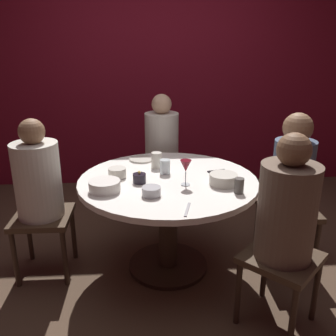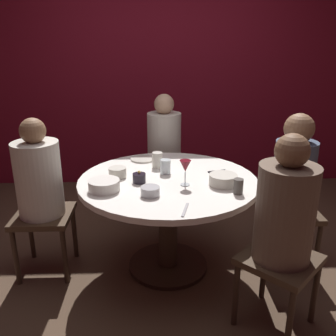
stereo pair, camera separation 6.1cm
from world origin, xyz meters
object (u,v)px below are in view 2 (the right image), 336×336
at_px(dining_table, 168,199).
at_px(bowl_salad_center, 223,180).
at_px(bowl_serving_large, 150,191).
at_px(candle_holder, 139,178).
at_px(seated_diner_front_right, 285,215).
at_px(dinner_plate, 143,159).
at_px(cell_phone, 218,172).
at_px(seated_diner_right, 293,176).
at_px(bowl_sauce_side, 104,185).
at_px(bowl_small_white, 118,172).
at_px(cup_near_candle, 165,167).
at_px(wine_glass, 185,167).
at_px(cup_by_left_diner, 157,160).
at_px(seated_diner_back, 164,143).
at_px(cup_by_right_diner, 238,186).
at_px(seated_diner_left, 39,181).

xyz_separation_m(dining_table, bowl_salad_center, (0.37, -0.13, 0.20)).
height_order(dining_table, bowl_salad_center, bowl_salad_center).
bearing_deg(bowl_serving_large, candle_holder, 108.81).
bearing_deg(seated_diner_front_right, bowl_serving_large, 21.02).
bearing_deg(seated_diner_front_right, dinner_plate, -7.67).
height_order(seated_diner_front_right, bowl_salad_center, seated_diner_front_right).
relative_size(cell_phone, bowl_serving_large, 1.16).
distance_m(seated_diner_right, bowl_salad_center, 0.55).
bearing_deg(seated_diner_right, bowl_sauce_side, 8.40).
relative_size(bowl_small_white, cup_near_candle, 1.19).
bearing_deg(seated_diner_front_right, wine_glass, 0.84).
bearing_deg(dinner_plate, seated_diner_front_right, -52.67).
distance_m(bowl_sauce_side, cup_by_left_diner, 0.57).
bearing_deg(cell_phone, wine_glass, 115.81).
xyz_separation_m(dining_table, seated_diner_back, (0.00, 0.90, 0.17)).
bearing_deg(seated_diner_right, bowl_serving_large, 15.81).
xyz_separation_m(seated_diner_right, cup_by_left_diner, (-0.97, 0.25, 0.05)).
xyz_separation_m(dining_table, dinner_plate, (-0.19, 0.44, 0.17)).
xyz_separation_m(seated_diner_back, cup_by_right_diner, (0.44, -1.19, 0.04)).
xyz_separation_m(wine_glass, bowl_serving_large, (-0.23, -0.17, -0.10)).
distance_m(seated_diner_back, seated_diner_front_right, 1.65).
height_order(seated_diner_back, cell_phone, seated_diner_back).
bearing_deg(cup_by_left_diner, seated_diner_left, -163.37).
distance_m(bowl_serving_large, cup_by_right_diner, 0.56).
height_order(seated_diner_right, cell_phone, seated_diner_right).
bearing_deg(seated_diner_front_right, bowl_sauce_side, 22.83).
distance_m(wine_glass, cell_phone, 0.37).
height_order(seated_diner_left, cup_by_right_diner, seated_diner_left).
relative_size(bowl_serving_large, bowl_sauce_side, 0.59).
bearing_deg(candle_holder, dinner_plate, 88.51).
xyz_separation_m(bowl_serving_large, cup_by_right_diner, (0.56, 0.01, 0.02)).
bearing_deg(bowl_sauce_side, seated_diner_front_right, -22.17).
xyz_separation_m(seated_diner_front_right, dinner_plate, (-0.81, 1.06, -0.01)).
bearing_deg(seated_diner_left, cup_by_left_diner, 16.63).
bearing_deg(cup_near_candle, bowl_small_white, -170.40).
xyz_separation_m(dining_table, cup_near_candle, (-0.02, 0.11, 0.21)).
height_order(seated_diner_right, bowl_small_white, seated_diner_right).
bearing_deg(cup_near_candle, bowl_sauce_side, -143.37).
bearing_deg(cell_phone, dinner_plate, 44.32).
bearing_deg(seated_diner_left, bowl_serving_large, -20.40).
distance_m(seated_diner_right, candle_holder, 1.10).
bearing_deg(dining_table, cell_phone, 15.79).
relative_size(seated_diner_back, bowl_small_white, 9.46).
height_order(candle_holder, cup_by_right_diner, cup_by_right_diner).
height_order(cup_by_left_diner, cup_by_right_diner, cup_by_left_diner).
distance_m(candle_holder, bowl_salad_center, 0.57).
bearing_deg(bowl_serving_large, seated_diner_right, 15.81).
height_order(seated_diner_back, dinner_plate, seated_diner_back).
relative_size(candle_holder, cup_by_left_diner, 0.76).
height_order(cell_phone, cup_by_right_diner, cup_by_right_diner).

